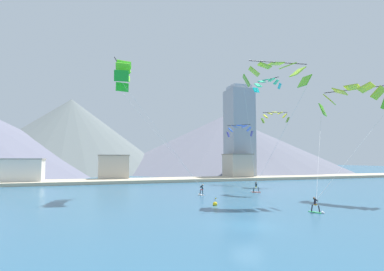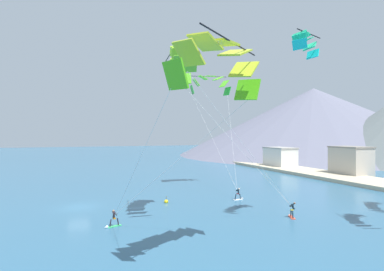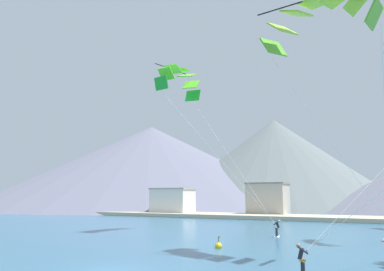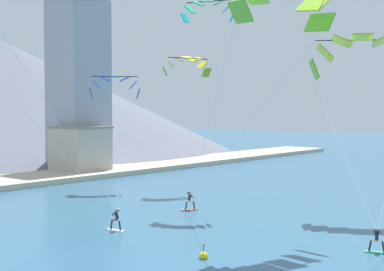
{
  "view_description": "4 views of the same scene",
  "coord_description": "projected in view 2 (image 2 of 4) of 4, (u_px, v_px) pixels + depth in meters",
  "views": [
    {
      "loc": [
        -12.1,
        -22.7,
        5.54
      ],
      "look_at": [
        0.34,
        15.65,
        8.69
      ],
      "focal_mm": 28.0,
      "sensor_mm": 36.0,
      "label": 1
    },
    {
      "loc": [
        39.99,
        -0.19,
        9.07
      ],
      "look_at": [
        1.59,
        14.59,
        8.95
      ],
      "focal_mm": 28.0,
      "sensor_mm": 36.0,
      "label": 2
    },
    {
      "loc": [
        14.09,
        -16.45,
        3.96
      ],
      "look_at": [
        -1.14,
        11.79,
        9.18
      ],
      "focal_mm": 35.0,
      "sensor_mm": 36.0,
      "label": 3
    },
    {
      "loc": [
        -23.61,
        -8.97,
        8.91
      ],
      "look_at": [
        1.2,
        11.38,
        7.51
      ],
      "focal_mm": 50.0,
      "sensor_mm": 36.0,
      "label": 4
    }
  ],
  "objects": [
    {
      "name": "mountain_peak_west_ridge",
      "position": [
        313.0,
        122.0,
        134.31
      ],
      "size": [
        120.32,
        120.32,
        29.93
      ],
      "color": "slate",
      "rests_on": "ground"
    },
    {
      "name": "parafoil_kite_distant_mid_solo",
      "position": [
        305.0,
        42.0,
        30.32
      ],
      "size": [
        3.63,
        4.81,
        2.14
      ],
      "color": "#15CACA"
    },
    {
      "name": "shore_building_promenade_mid",
      "position": [
        351.0,
        162.0,
        64.2
      ],
      "size": [
        7.51,
        5.68,
        6.55
      ],
      "color": "#B7AD9E",
      "rests_on": "ground"
    },
    {
      "name": "kitesurfer_near_lead",
      "position": [
        292.0,
        212.0,
        32.8
      ],
      "size": [
        1.74,
        1.11,
        1.79
      ],
      "color": "#E54C33",
      "rests_on": "ground"
    },
    {
      "name": "parafoil_kite_mid_center",
      "position": [
        210.0,
        83.0,
        53.01
      ],
      "size": [
        13.27,
        7.32,
        18.28
      ],
      "color": "green"
    },
    {
      "name": "race_marker_buoy",
      "position": [
        166.0,
        202.0,
        39.75
      ],
      "size": [
        0.56,
        0.56,
        1.02
      ],
      "color": "yellow",
      "rests_on": "ground"
    },
    {
      "name": "kitesurfer_near_trail",
      "position": [
        112.0,
        222.0,
        29.35
      ],
      "size": [
        0.96,
        1.77,
        1.7
      ],
      "color": "#33B266",
      "rests_on": "ground"
    },
    {
      "name": "shore_building_harbour_front",
      "position": [
        280.0,
        158.0,
        80.97
      ],
      "size": [
        8.41,
        5.69,
        5.65
      ],
      "color": "silver",
      "rests_on": "ground"
    },
    {
      "name": "kitesurfer_mid_center",
      "position": [
        239.0,
        196.0,
        41.64
      ],
      "size": [
        0.71,
        1.78,
        1.76
      ],
      "color": "white",
      "rests_on": "ground"
    },
    {
      "name": "ground_plane",
      "position": [
        79.0,
        207.0,
        37.42
      ],
      "size": [
        400.0,
        400.0,
        0.0
      ],
      "primitive_type": "plane",
      "color": "#2D5B7A"
    },
    {
      "name": "shoreline_strip",
      "position": [
        367.0,
        182.0,
        55.4
      ],
      "size": [
        180.0,
        10.0,
        0.7
      ],
      "primitive_type": "cube",
      "color": "#BCAD8E",
      "rests_on": "ground"
    },
    {
      "name": "parafoil_kite_near_lead",
      "position": [
        182.0,
        61.0,
        31.67
      ],
      "size": [
        8.8,
        13.51,
        16.75
      ],
      "color": "#59B025"
    },
    {
      "name": "parafoil_kite_near_trail",
      "position": [
        219.0,
        62.0,
        20.67
      ],
      "size": [
        14.76,
        10.06,
        14.34
      ],
      "color": "#4EB917"
    }
  ]
}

